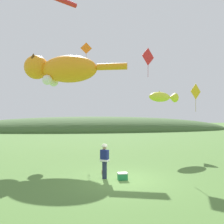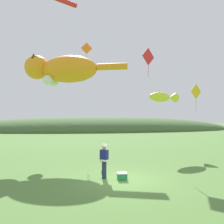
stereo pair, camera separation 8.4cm
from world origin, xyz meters
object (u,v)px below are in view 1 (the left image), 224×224
kite_diamond_red (148,57)px  kite_diamond_gold (196,92)px  festival_attendant (105,160)px  kite_giant_cat (62,69)px  picnic_cooler (123,176)px  kite_diamond_orange (86,48)px  kite_tube_streamer (63,1)px  kite_spool (103,172)px  kite_fish_windsock (163,97)px

kite_diamond_red → kite_diamond_gold: 4.57m
festival_attendant → kite_giant_cat: bearing=109.5°
kite_giant_cat → kite_diamond_red: (6.76, -1.48, 0.88)m
picnic_cooler → kite_diamond_orange: (-1.62, 12.49, 9.56)m
kite_tube_streamer → kite_diamond_orange: size_ratio=1.01×
kite_giant_cat → festival_attendant: bearing=-70.5°
kite_giant_cat → kite_diamond_gold: bearing=-17.8°
festival_attendant → kite_tube_streamer: kite_tube_streamer is taller
festival_attendant → picnic_cooler: festival_attendant is taller
picnic_cooler → kite_diamond_red: kite_diamond_red is taller
festival_attendant → kite_diamond_gold: bearing=32.9°
kite_spool → kite_tube_streamer: (-2.57, 5.21, 11.64)m
kite_fish_windsock → kite_diamond_red: bearing=-139.0°
picnic_cooler → kite_fish_windsock: 10.45m
festival_attendant → kite_tube_streamer: bearing=112.7°
kite_spool → kite_diamond_orange: kite_diamond_orange is taller
kite_spool → kite_giant_cat: 10.02m
picnic_cooler → kite_diamond_orange: size_ratio=0.25×
festival_attendant → kite_diamond_red: size_ratio=0.77×
festival_attendant → kite_diamond_gold: 9.38m
festival_attendant → kite_diamond_red: 10.12m
kite_fish_windsock → kite_tube_streamer: 10.97m
kite_diamond_gold → picnic_cooler: bearing=-141.5°
festival_attendant → kite_fish_windsock: bearing=53.9°
kite_tube_streamer → kite_diamond_orange: 6.57m
festival_attendant → picnic_cooler: 1.22m
kite_tube_streamer → kite_diamond_gold: 11.98m
kite_fish_windsock → kite_diamond_orange: size_ratio=1.54×
picnic_cooler → kite_diamond_gold: kite_diamond_gold is taller
picnic_cooler → kite_fish_windsock: (4.79, 8.12, 4.52)m
kite_diamond_gold → kite_diamond_orange: size_ratio=1.01×
kite_diamond_red → picnic_cooler: bearing=-115.1°
kite_giant_cat → kite_diamond_orange: 5.58m
picnic_cooler → kite_diamond_gold: size_ratio=0.24×
kite_giant_cat → kite_fish_windsock: kite_giant_cat is taller
kite_diamond_gold → kite_diamond_orange: 11.92m
festival_attendant → kite_fish_windsock: kite_fish_windsock is taller
festival_attendant → kite_diamond_gold: kite_diamond_gold is taller
picnic_cooler → kite_diamond_red: 10.57m
kite_giant_cat → kite_diamond_red: size_ratio=3.60×
kite_spool → kite_fish_windsock: 10.00m
festival_attendant → kite_diamond_red: (4.01, 6.33, 6.81)m
festival_attendant → kite_diamond_orange: size_ratio=0.87×
kite_spool → kite_fish_windsock: (5.68, 6.83, 4.59)m
kite_diamond_orange → festival_attendant: bearing=-86.5°
picnic_cooler → kite_diamond_gold: bearing=38.5°
picnic_cooler → kite_giant_cat: bearing=114.1°
kite_tube_streamer → kite_diamond_red: kite_tube_streamer is taller
festival_attendant → kite_spool: 1.27m
kite_spool → kite_diamond_orange: 14.79m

